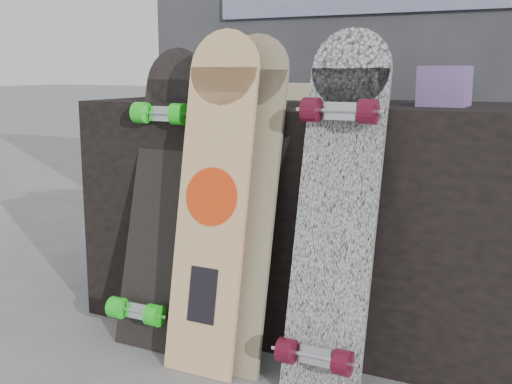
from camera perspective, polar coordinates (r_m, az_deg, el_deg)
The scene contains 10 objects.
ground at distance 1.98m, azimuth -0.47°, elevation -16.47°, with size 60.00×60.00×0.00m, color slate.
vendor_table at distance 2.27m, azimuth 5.40°, elevation -2.16°, with size 1.60×0.60×0.80m, color black.
booth at distance 3.03m, azimuth 11.86°, elevation 14.23°, with size 2.40×0.22×2.20m.
merch_box_purple at distance 2.46m, azimuth -0.69°, elevation 9.44°, with size 0.18×0.12×0.10m, color #51366F.
merch_box_small at distance 2.04m, azimuth 16.42°, elevation 9.01°, with size 0.14×0.14×0.12m, color #51366F.
merch_box_flat at distance 2.38m, azimuth 4.64°, elevation 8.88°, with size 0.22×0.10×0.06m, color #D1B78C.
longboard_geisha at distance 1.94m, azimuth -3.81°, elevation 0.01°, with size 0.23×0.22×1.03m.
longboard_celtic at distance 1.96m, azimuth -1.16°, elevation 0.00°, with size 0.22×0.24×1.02m.
longboard_cascadia at distance 1.81m, azimuth 7.08°, elevation -1.37°, with size 0.23×0.31×1.03m.
skateboard_dark at distance 2.16m, azimuth -8.59°, elevation -0.00°, with size 0.22×0.33×0.99m.
Camera 1 is at (0.82, -1.56, 0.91)m, focal length 45.00 mm.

